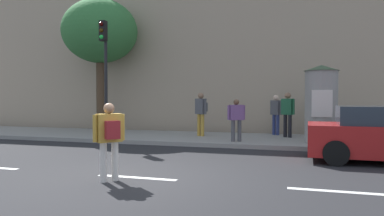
# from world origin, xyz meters

# --- Properties ---
(ground_plane) EXTENTS (80.00, 80.00, 0.00)m
(ground_plane) POSITION_xyz_m (0.00, 0.00, 0.00)
(ground_plane) COLOR #232326
(sidewalk_curb) EXTENTS (36.00, 4.00, 0.15)m
(sidewalk_curb) POSITION_xyz_m (0.00, 7.00, 0.07)
(sidewalk_curb) COLOR gray
(sidewalk_curb) RESTS_ON ground_plane
(lane_markings) EXTENTS (25.80, 0.16, 0.01)m
(lane_markings) POSITION_xyz_m (0.00, 0.00, 0.00)
(lane_markings) COLOR silver
(lane_markings) RESTS_ON ground_plane
(building_backdrop) EXTENTS (36.00, 5.00, 8.66)m
(building_backdrop) POSITION_xyz_m (0.00, 12.00, 4.33)
(building_backdrop) COLOR tan
(building_backdrop) RESTS_ON ground_plane
(traffic_light) EXTENTS (0.24, 0.45, 4.43)m
(traffic_light) POSITION_xyz_m (-3.81, 5.24, 3.12)
(traffic_light) COLOR black
(traffic_light) RESTS_ON sidewalk_curb
(poster_column) EXTENTS (1.20, 1.20, 2.67)m
(poster_column) POSITION_xyz_m (3.98, 6.26, 1.50)
(poster_column) COLOR gray
(poster_column) RESTS_ON sidewalk_curb
(street_tree) EXTENTS (3.50, 3.50, 6.15)m
(street_tree) POSITION_xyz_m (-5.75, 8.17, 4.78)
(street_tree) COLOR #4C3826
(street_tree) RESTS_ON sidewalk_curb
(pedestrian_in_light_jacket) EXTENTS (0.54, 0.54, 1.59)m
(pedestrian_in_light_jacket) POSITION_xyz_m (-0.36, -0.49, 0.95)
(pedestrian_in_light_jacket) COLOR silver
(pedestrian_in_light_jacket) RESTS_ON ground_plane
(pedestrian_with_backpack) EXTENTS (0.58, 0.52, 1.50)m
(pedestrian_with_backpack) POSITION_xyz_m (1.12, 5.75, 1.05)
(pedestrian_with_backpack) COLOR #4C4C51
(pedestrian_with_backpack) RESTS_ON sidewalk_curb
(pedestrian_tallest) EXTENTS (0.53, 0.39, 1.75)m
(pedestrian_tallest) POSITION_xyz_m (2.81, 7.65, 1.18)
(pedestrian_tallest) COLOR black
(pedestrian_tallest) RESTS_ON sidewalk_curb
(pedestrian_in_dark_shirt) EXTENTS (0.48, 0.44, 1.66)m
(pedestrian_in_dark_shirt) POSITION_xyz_m (2.31, 8.47, 1.12)
(pedestrian_in_dark_shirt) COLOR navy
(pedestrian_in_dark_shirt) RESTS_ON sidewalk_curb
(pedestrian_in_red_top) EXTENTS (0.53, 0.51, 1.75)m
(pedestrian_in_red_top) POSITION_xyz_m (-0.56, 7.19, 1.20)
(pedestrian_in_red_top) COLOR #B78C33
(pedestrian_in_red_top) RESTS_ON sidewalk_curb
(pedestrian_with_bag) EXTENTS (0.50, 0.51, 1.62)m
(pedestrian_with_bag) POSITION_xyz_m (4.32, 7.86, 1.11)
(pedestrian_with_bag) COLOR #4C4C51
(pedestrian_with_bag) RESTS_ON sidewalk_curb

